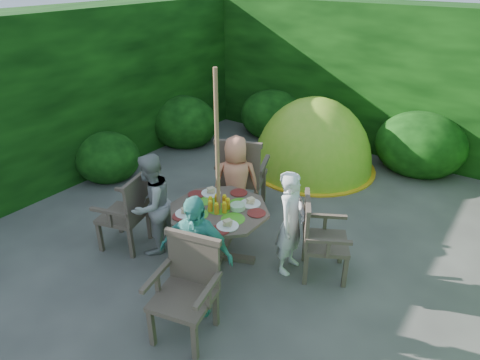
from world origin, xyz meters
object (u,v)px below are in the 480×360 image
Objects in this scene: child_back at (236,181)px; dome_tent at (311,168)px; patio_table at (219,217)px; garden_chair_front at (187,287)px; parasol_pole at (218,173)px; child_left at (151,204)px; child_right at (291,223)px; garden_chair_left at (128,211)px; garden_chair_back at (241,174)px; child_front at (196,255)px; garden_chair_right at (319,237)px.

child_back is 2.17m from dome_tent.
garden_chair_front is (0.43, -1.01, -0.06)m from patio_table.
parasol_pole is (-0.00, -0.00, 0.55)m from patio_table.
child_left reaches higher than dome_tent.
garden_chair_front is at bearing 76.48° from child_back.
parasol_pole is 1.85× the size of child_right.
parasol_pole reaches higher than patio_table.
dome_tent reaches higher than patio_table.
parasol_pole is at bearing 104.12° from child_left.
garden_chair_left is (-1.01, -0.43, -0.62)m from parasol_pole.
child_front reaches higher than garden_chair_back.
garden_chair_front is (0.43, -1.01, -0.61)m from parasol_pole.
garden_chair_front is at bearing 91.24° from garden_chair_back.
patio_table is 0.80m from child_front.
child_back is at bearing 112.35° from parasol_pole.
garden_chair_right is at bearing 103.84° from child_left.
garden_chair_right is 0.96× the size of garden_chair_front.
garden_chair_left is at bearing 148.32° from child_front.
parasol_pole is 2.08× the size of garden_chair_back.
child_right reaches higher than garden_chair_front.
garden_chair_front is at bearing 50.59° from child_left.
parasol_pole reaches higher than garden_chair_back.
dome_tent is (0.47, 3.13, -0.61)m from child_left.
garden_chair_left is 0.76× the size of child_right.
garden_chair_left is 1.36m from child_front.
child_right reaches higher than garden_chair_right.
child_right is at bearing 81.42° from garden_chair_right.
child_back is at bearing 112.63° from patio_table.
parasol_pole is 1.27m from garden_chair_right.
parasol_pole reaches higher than garden_chair_front.
child_right is (0.31, 1.32, 0.10)m from garden_chair_front.
child_left is 1.13m from child_front.
child_back is at bearing 63.40° from child_right.
garden_chair_front is (0.84, -2.02, -0.07)m from garden_chair_back.
garden_chair_back is 0.87× the size of child_left.
patio_table is 0.80m from child_back.
garden_chair_right is 0.84× the size of garden_chair_back.
patio_table is 1.10m from garden_chair_right.
garden_chair_front is 3.93m from dome_tent.
parasol_pole is 1.76× the size of child_front.
patio_table is at bearing 82.66° from garden_chair_right.
garden_chair_left is 0.72× the size of child_front.
child_front is at bearing 153.40° from child_right.
child_right is 0.98× the size of child_left.
garden_chair_left reaches higher than patio_table.
garden_chair_back is 1.89m from child_front.
garden_chair_front reaches higher than garden_chair_right.
garden_chair_right is 1.91m from child_left.
child_right is at bearing 22.29° from patio_table.
child_left is at bearing -157.59° from patio_table.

